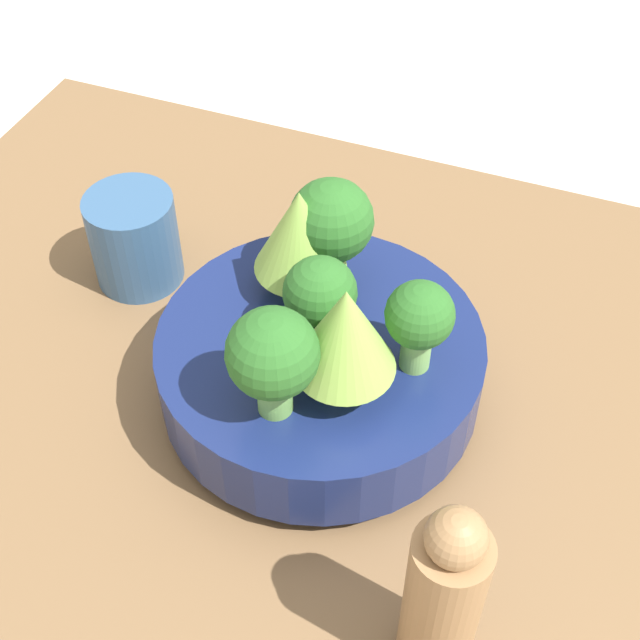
# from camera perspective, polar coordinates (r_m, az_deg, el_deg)

# --- Properties ---
(ground_plane) EXTENTS (6.00, 6.00, 0.00)m
(ground_plane) POSITION_cam_1_polar(r_m,az_deg,el_deg) (0.69, -0.24, -9.64)
(ground_plane) COLOR silver
(table) EXTENTS (0.88, 0.71, 0.04)m
(table) POSITION_cam_1_polar(r_m,az_deg,el_deg) (0.68, -0.24, -8.67)
(table) COLOR brown
(table) RESTS_ON ground_plane
(bowl) EXTENTS (0.24, 0.24, 0.07)m
(bowl) POSITION_cam_1_polar(r_m,az_deg,el_deg) (0.65, -0.00, -2.95)
(bowl) COLOR navy
(bowl) RESTS_ON table
(broccoli_floret_left) EXTENTS (0.05, 0.05, 0.07)m
(broccoli_floret_left) POSITION_cam_1_polar(r_m,az_deg,el_deg) (0.58, 6.37, 0.05)
(broccoli_floret_left) COLOR #7AB256
(broccoli_floret_left) RESTS_ON bowl
(broccoli_floret_front) EXTENTS (0.06, 0.06, 0.09)m
(broccoli_floret_front) POSITION_cam_1_polar(r_m,az_deg,el_deg) (0.64, 0.71, 6.24)
(broccoli_floret_front) COLOR #609347
(broccoli_floret_front) RESTS_ON bowl
(broccoli_floret_center) EXTENTS (0.05, 0.05, 0.07)m
(broccoli_floret_center) POSITION_cam_1_polar(r_m,az_deg,el_deg) (0.60, -0.00, 1.59)
(broccoli_floret_center) COLOR #609347
(broccoli_floret_center) RESTS_ON bowl
(broccoli_floret_back) EXTENTS (0.06, 0.06, 0.08)m
(broccoli_floret_back) POSITION_cam_1_polar(r_m,az_deg,el_deg) (0.55, -3.05, -2.35)
(broccoli_floret_back) COLOR #6BA34C
(broccoli_floret_back) RESTS_ON bowl
(romanesco_piece_far) EXTENTS (0.07, 0.07, 0.09)m
(romanesco_piece_far) POSITION_cam_1_polar(r_m,az_deg,el_deg) (0.56, 1.48, -1.08)
(romanesco_piece_far) COLOR #7AB256
(romanesco_piece_far) RESTS_ON bowl
(romanesco_piece_near) EXTENTS (0.07, 0.07, 0.09)m
(romanesco_piece_near) POSITION_cam_1_polar(r_m,az_deg,el_deg) (0.63, -1.30, 5.55)
(romanesco_piece_near) COLOR #609347
(romanesco_piece_near) RESTS_ON bowl
(cup) EXTENTS (0.07, 0.07, 0.08)m
(cup) POSITION_cam_1_polar(r_m,az_deg,el_deg) (0.76, -11.79, 5.10)
(cup) COLOR #33567F
(cup) RESTS_ON table
(pepper_mill) EXTENTS (0.04, 0.04, 0.15)m
(pepper_mill) POSITION_cam_1_polar(r_m,az_deg,el_deg) (0.52, 7.90, -17.12)
(pepper_mill) COLOR #997047
(pepper_mill) RESTS_ON table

